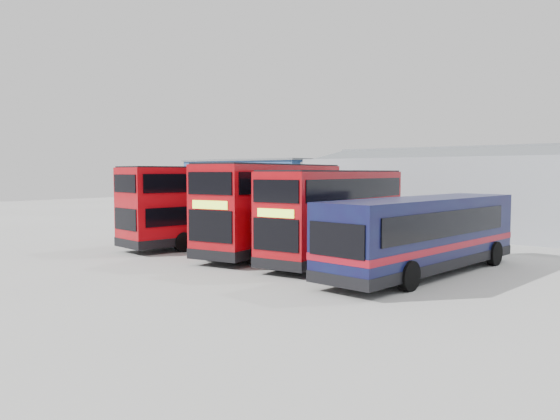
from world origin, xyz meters
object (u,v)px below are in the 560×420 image
object	(u,v)px
office_block	(265,189)
panel_van	(200,209)
maintenance_shed	(546,195)
double_decker_right	(336,216)
double_decker_centre	(274,209)
double_decker_left	(211,206)
single_decker_blue	(424,236)

from	to	relation	value
office_block	panel_van	size ratio (longest dim) A/B	2.57
maintenance_shed	double_decker_right	size ratio (longest dim) A/B	3.05
double_decker_centre	panel_van	bearing A→B (deg)	140.45
office_block	double_decker_left	distance (m)	17.19
maintenance_shed	double_decker_left	distance (m)	21.48
double_decker_centre	double_decker_right	size ratio (longest dim) A/B	1.08
office_block	maintenance_shed	xyz separation A→B (m)	(22.00, 2.01, 0.02)
maintenance_shed	panel_van	size ratio (longest dim) A/B	6.37
double_decker_left	single_decker_blue	size ratio (longest dim) A/B	0.92
office_block	single_decker_blue	size ratio (longest dim) A/B	1.07
single_decker_blue	double_decker_centre	bearing A→B (deg)	0.02
panel_van	double_decker_right	bearing A→B (deg)	-42.45
double_decker_centre	double_decker_right	world-z (taller)	double_decker_centre
double_decker_centre	panel_van	world-z (taller)	double_decker_centre
office_block	double_decker_centre	xyz separation A→B (m)	(13.24, -14.83, -0.35)
double_decker_right	double_decker_centre	bearing A→B (deg)	172.24
double_decker_right	office_block	bearing A→B (deg)	133.68
maintenance_shed	double_decker_right	bearing A→B (deg)	-106.09
maintenance_shed	panel_van	xyz separation A→B (m)	(-23.92, -7.87, -1.51)
double_decker_right	single_decker_blue	distance (m)	4.56
double_decker_centre	panel_van	size ratio (longest dim) A/B	2.26
double_decker_centre	panel_van	distance (m)	17.66
maintenance_shed	panel_van	bearing A→B (deg)	-161.79
double_decker_right	panel_van	xyz separation A→B (m)	(-19.01, 9.15, -0.97)
single_decker_blue	office_block	bearing A→B (deg)	-30.84
single_decker_blue	panel_van	world-z (taller)	single_decker_blue
double_decker_right	single_decker_blue	xyz separation A→B (m)	(4.50, -0.53, -0.55)
maintenance_shed	double_decker_right	xyz separation A→B (m)	(-4.91, -17.03, -0.53)
maintenance_shed	double_decker_centre	world-z (taller)	maintenance_shed
office_block	double_decker_centre	world-z (taller)	office_block
single_decker_blue	double_decker_right	bearing A→B (deg)	-1.80
double_decker_right	single_decker_blue	size ratio (longest dim) A/B	0.87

